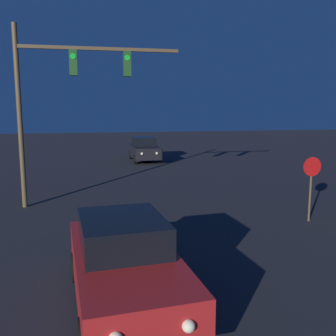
# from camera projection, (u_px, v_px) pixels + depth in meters

# --- Properties ---
(car_near) EXTENTS (2.07, 4.33, 1.62)m
(car_near) POSITION_uv_depth(u_px,v_px,m) (124.00, 263.00, 6.77)
(car_near) COLOR #B21E1E
(car_near) RESTS_ON ground_plane
(car_far) EXTENTS (1.83, 4.25, 1.62)m
(car_far) POSITION_uv_depth(u_px,v_px,m) (144.00, 149.00, 25.76)
(car_far) COLOR black
(car_far) RESTS_ON ground_plane
(traffic_signal_mast) EXTENTS (5.86, 0.30, 6.50)m
(traffic_signal_mast) POSITION_uv_depth(u_px,v_px,m) (62.00, 87.00, 13.40)
(traffic_signal_mast) COLOR brown
(traffic_signal_mast) RESTS_ON ground_plane
(stop_sign) EXTENTS (0.61, 0.07, 2.08)m
(stop_sign) POSITION_uv_depth(u_px,v_px,m) (311.00, 178.00, 11.82)
(stop_sign) COLOR brown
(stop_sign) RESTS_ON ground_plane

